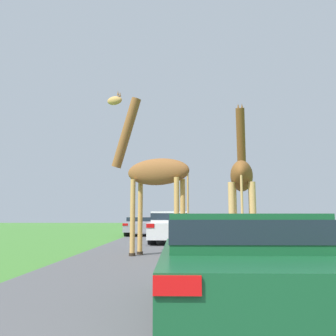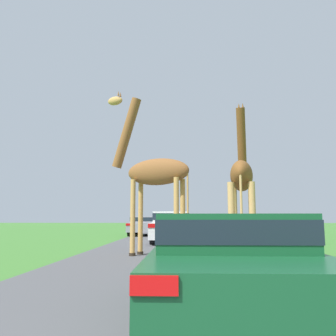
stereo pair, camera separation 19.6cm
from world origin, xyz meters
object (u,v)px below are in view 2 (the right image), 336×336
giraffe_companion (242,179)px  car_queue_right (172,226)px  car_far_ahead (144,225)px  car_queue_left (210,224)px  car_lead_maroon (228,260)px  giraffe_near_road (152,171)px

giraffe_companion → car_queue_right: size_ratio=1.11×
giraffe_companion → car_far_ahead: giraffe_companion is taller
car_queue_right → car_far_ahead: size_ratio=1.12×
car_queue_right → car_queue_left: 9.88m
car_queue_right → car_queue_left: bearing=75.2°
car_lead_maroon → car_queue_left: bearing=86.3°
car_queue_right → car_far_ahead: 7.05m
car_queue_left → car_far_ahead: (-4.57, -2.81, 0.01)m
giraffe_near_road → giraffe_companion: 2.81m
giraffe_near_road → car_queue_left: 15.94m
car_queue_right → car_far_ahead: (-2.05, 6.75, -0.08)m
giraffe_near_road → car_lead_maroon: (1.52, -6.69, -1.98)m
car_lead_maroon → car_queue_right: (-1.07, 12.68, 0.11)m
car_queue_left → car_far_ahead: 5.36m
giraffe_companion → car_queue_left: size_ratio=1.07×
giraffe_near_road → giraffe_companion: size_ratio=1.07×
car_queue_right → car_far_ahead: car_queue_right is taller
giraffe_near_road → giraffe_companion: giraffe_near_road is taller
giraffe_companion → car_queue_left: giraffe_companion is taller
giraffe_companion → car_far_ahead: 13.95m
car_far_ahead → car_lead_maroon: bearing=-80.9°
car_queue_left → giraffe_companion: bearing=-90.7°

